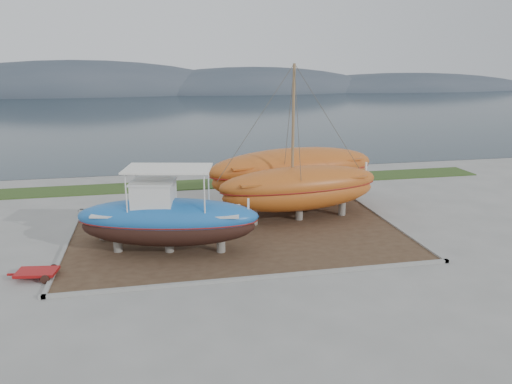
{
  "coord_description": "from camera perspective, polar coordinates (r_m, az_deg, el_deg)",
  "views": [
    {
      "loc": [
        -4.38,
        -22.02,
        9.51
      ],
      "look_at": [
        1.04,
        4.0,
        2.34
      ],
      "focal_mm": 35.0,
      "sensor_mm": 36.0,
      "label": 1
    }
  ],
  "objects": [
    {
      "name": "ground",
      "position": [
        24.38,
        -0.48,
        -7.86
      ],
      "size": [
        140.0,
        140.0,
        0.0
      ],
      "primitive_type": "plane",
      "color": "gray",
      "rests_on": "ground"
    },
    {
      "name": "blue_caique",
      "position": [
        24.98,
        -10.06,
        -2.1
      ],
      "size": [
        9.4,
        4.66,
        4.33
      ],
      "primitive_type": null,
      "rotation": [
        0.0,
        0.0,
        -0.21
      ],
      "color": "#1D63B5",
      "rests_on": "dirt_patch"
    },
    {
      "name": "curb_frame",
      "position": [
        28.02,
        -2.09,
        -4.59
      ],
      "size": [
        18.6,
        12.6,
        0.15
      ],
      "primitive_type": null,
      "color": "gray",
      "rests_on": "ground"
    },
    {
      "name": "white_dinghy",
      "position": [
        28.14,
        -14.92,
        -3.86
      ],
      "size": [
        3.89,
        2.01,
        1.11
      ],
      "primitive_type": null,
      "rotation": [
        0.0,
        0.0,
        0.17
      ],
      "color": "silver",
      "rests_on": "dirt_patch"
    },
    {
      "name": "mountain_ridge",
      "position": [
        147.39,
        -10.24,
        11.15
      ],
      "size": [
        200.0,
        36.0,
        20.0
      ],
      "primitive_type": null,
      "color": "#333D49",
      "rests_on": "ground"
    },
    {
      "name": "orange_bare_hull",
      "position": [
        32.48,
        4.23,
        1.56
      ],
      "size": [
        11.85,
        5.34,
        3.75
      ],
      "primitive_type": null,
      "rotation": [
        0.0,
        0.0,
        0.17
      ],
      "color": "#AD521A",
      "rests_on": "dirt_patch"
    },
    {
      "name": "orange_sailboat",
      "position": [
        29.19,
        5.14,
        5.42
      ],
      "size": [
        10.25,
        4.09,
        9.15
      ],
      "primitive_type": null,
      "rotation": [
        0.0,
        0.0,
        0.12
      ],
      "color": "#AD521A",
      "rests_on": "dirt_patch"
    },
    {
      "name": "grass_strip",
      "position": [
        38.94,
        -4.96,
        0.96
      ],
      "size": [
        44.0,
        3.0,
        0.08
      ],
      "primitive_type": "cube",
      "color": "#284219",
      "rests_on": "ground"
    },
    {
      "name": "sea",
      "position": [
        92.61,
        -9.11,
        9.01
      ],
      "size": [
        260.0,
        100.0,
        0.04
      ],
      "primitive_type": null,
      "color": "#17272F",
      "rests_on": "ground"
    },
    {
      "name": "red_trailer",
      "position": [
        24.51,
        -23.73,
        -8.62
      ],
      "size": [
        2.74,
        1.64,
        0.37
      ],
      "primitive_type": null,
      "rotation": [
        0.0,
        0.0,
        -0.14
      ],
      "color": "#AB1313",
      "rests_on": "ground"
    },
    {
      "name": "dirt_patch",
      "position": [
        28.03,
        -2.09,
        -4.68
      ],
      "size": [
        18.0,
        12.0,
        0.06
      ],
      "primitive_type": "cube",
      "color": "#422D1E",
      "rests_on": "ground"
    }
  ]
}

